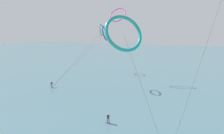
% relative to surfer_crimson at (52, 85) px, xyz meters
% --- Properties ---
extents(sea_water, '(400.00, 200.00, 0.08)m').
position_rel_surfer_crimson_xyz_m(sea_water, '(20.75, 76.24, -0.78)').
color(sea_water, '#476B75').
rests_on(sea_water, ground).
extents(surfer_crimson, '(1.40, 0.71, 1.70)m').
position_rel_surfer_crimson_xyz_m(surfer_crimson, '(0.00, 0.00, 0.00)').
color(surfer_crimson, red).
rests_on(surfer_crimson, ground).
extents(surfer_violet, '(1.40, 0.64, 1.70)m').
position_rel_surfer_crimson_xyz_m(surfer_violet, '(21.82, -13.43, 0.00)').
color(surfer_violet, purple).
rests_on(surfer_violet, ground).
extents(kite_teal, '(8.40, 5.18, 17.17)m').
position_rel_surfer_crimson_xyz_m(kite_teal, '(26.03, -18.90, 14.13)').
color(kite_teal, teal).
rests_on(kite_teal, ground).
extents(kite_magenta, '(16.38, 17.15, 22.08)m').
position_rel_surfer_crimson_xyz_m(kite_magenta, '(13.58, 15.17, 19.04)').
color(kite_magenta, '#CC288E').
rests_on(kite_magenta, ground).
extents(kite_cobalt, '(13.73, 9.60, 16.60)m').
position_rel_surfer_crimson_xyz_m(kite_cobalt, '(12.57, 7.38, 13.71)').
color(kite_cobalt, '#2647B7').
rests_on(kite_cobalt, ground).
extents(kite_emerald, '(4.51, 27.67, 17.77)m').
position_rel_surfer_crimson_xyz_m(kite_emerald, '(3.66, 25.34, 14.68)').
color(kite_emerald, '#199351').
rests_on(kite_emerald, ground).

